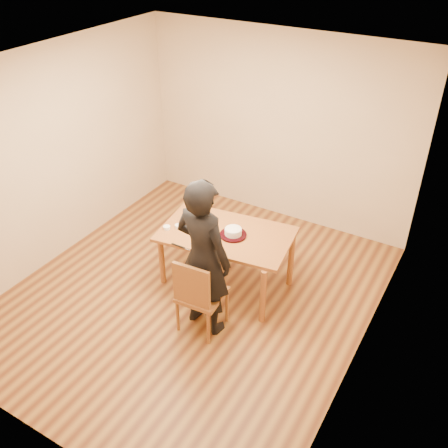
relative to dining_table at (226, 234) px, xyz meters
The scene contains 16 objects.
room_shell 0.67m from the dining_table, 164.03° to the right, with size 4.00×4.50×2.70m.
dining_table is the anchor object (origin of this frame).
dining_chair 0.84m from the dining_table, 79.05° to the right, with size 0.46×0.46×0.04m, color brown.
cake_plate 0.11m from the dining_table, ahead, with size 0.31×0.31×0.02m, color red.
cake 0.13m from the dining_table, ahead, with size 0.20×0.20×0.06m, color white.
frosting_dome 0.16m from the dining_table, ahead, with size 0.20×0.20×0.03m, color white.
frosting_tub 0.46m from the dining_table, 85.70° to the right, with size 0.09×0.09×0.08m, color white.
frosting_lid 0.42m from the dining_table, 117.17° to the right, with size 0.09×0.09×0.01m, color #173998.
frosting_dollop 0.42m from the dining_table, 117.17° to the right, with size 0.04×0.04×0.02m, color white.
ramekin_green 0.46m from the dining_table, 153.50° to the right, with size 0.09×0.09×0.04m, color white.
ramekin_yellow 0.58m from the dining_table, 161.09° to the right, with size 0.08×0.08×0.04m, color white.
ramekin_multi 0.71m from the dining_table, 156.28° to the right, with size 0.08×0.08×0.04m, color white.
candy_box_pink 0.58m from the dining_table, 158.24° to the left, with size 0.14×0.07×0.02m, color #CA2F94.
candy_box_green 0.58m from the dining_table, 158.05° to the left, with size 0.14×0.07×0.02m, color #3E971B.
spatula 0.60m from the dining_table, 123.40° to the right, with size 0.18×0.02×0.01m, color black.
person 0.77m from the dining_table, 78.39° to the right, with size 0.67×0.44×1.82m, color black.
Camera 1 is at (2.66, -3.77, 4.01)m, focal length 40.00 mm.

